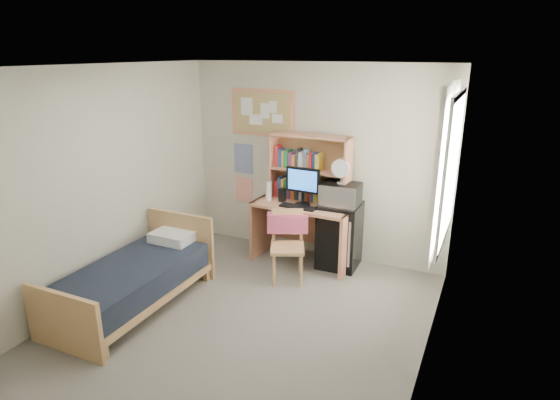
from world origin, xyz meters
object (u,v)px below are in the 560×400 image
at_px(monitor, 303,187).
at_px(speaker_right, 324,202).
at_px(bed, 132,286).
at_px(desk_chair, 287,247).
at_px(bulletin_board, 263,113).
at_px(desk, 304,233).
at_px(mini_fridge, 340,235).
at_px(desk_fan, 342,172).
at_px(microwave, 341,194).
at_px(speaker_left, 282,195).

height_order(monitor, speaker_right, monitor).
relative_size(bed, speaker_right, 10.56).
bearing_deg(desk_chair, bed, -159.66).
bearing_deg(monitor, bed, -122.17).
distance_m(bulletin_board, desk, 1.73).
distance_m(desk_chair, mini_fridge, 0.81).
bearing_deg(speaker_right, mini_fridge, 43.03).
bearing_deg(bulletin_board, bed, -102.65).
relative_size(monitor, desk_fan, 1.72).
relative_size(bed, microwave, 3.79).
distance_m(desk, speaker_right, 0.58).
xyz_separation_m(bulletin_board, speaker_right, (1.07, -0.41, -1.01)).
bearing_deg(desk_fan, speaker_right, -145.03).
relative_size(monitor, speaker_left, 2.70).
xyz_separation_m(desk, monitor, (-0.00, -0.06, 0.65)).
distance_m(bulletin_board, speaker_right, 1.53).
distance_m(mini_fridge, desk_fan, 0.85).
xyz_separation_m(desk, bed, (-1.27, -1.90, -0.16)).
bearing_deg(bed, desk, 55.86).
distance_m(desk, bed, 2.29).
xyz_separation_m(mini_fridge, bed, (-1.74, -1.97, -0.18)).
height_order(mini_fridge, microwave, microwave).
relative_size(mini_fridge, speaker_right, 5.06).
relative_size(desk, monitor, 2.71).
bearing_deg(desk, bulletin_board, 159.22).
height_order(speaker_left, desk_fan, desk_fan).
bearing_deg(bulletin_board, desk_chair, -49.50).
bearing_deg(microwave, desk_fan, -1.42).
bearing_deg(speaker_right, desk, 168.69).
bearing_deg(speaker_left, desk_fan, 10.03).
distance_m(mini_fridge, bed, 2.64).
xyz_separation_m(speaker_right, desk_fan, (0.17, 0.13, 0.37)).
xyz_separation_m(bulletin_board, bed, (-0.50, -2.23, -1.67)).
xyz_separation_m(mini_fridge, speaker_left, (-0.77, -0.12, 0.48)).
bearing_deg(microwave, desk_chair, -125.21).
distance_m(speaker_left, speaker_right, 0.60).
bearing_deg(mini_fridge, speaker_right, -140.92).
bearing_deg(desk_chair, speaker_left, 96.26).
xyz_separation_m(speaker_right, microwave, (0.17, 0.13, 0.09)).
relative_size(bulletin_board, desk_chair, 1.06).
bearing_deg(desk_chair, mini_fridge, 32.65).
relative_size(bulletin_board, bed, 0.52).
height_order(speaker_left, microwave, microwave).
relative_size(desk, mini_fridge, 1.52).
bearing_deg(monitor, bulletin_board, 155.50).
distance_m(microwave, desk_fan, 0.28).
bearing_deg(speaker_left, bulletin_board, 143.64).
xyz_separation_m(monitor, speaker_right, (0.30, -0.01, -0.16)).
distance_m(monitor, speaker_left, 0.34).
distance_m(speaker_right, desk_fan, 0.43).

